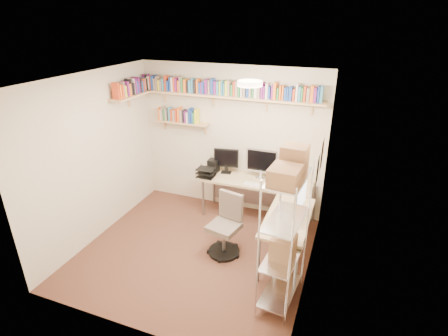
% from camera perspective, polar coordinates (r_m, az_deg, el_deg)
% --- Properties ---
extents(ground, '(3.20, 3.20, 0.00)m').
position_cam_1_polar(ground, '(5.31, -4.67, -13.39)').
color(ground, '#492D1F').
rests_on(ground, ground).
extents(room_shell, '(3.24, 3.04, 2.52)m').
position_cam_1_polar(room_shell, '(4.55, -5.25, 2.36)').
color(room_shell, beige).
rests_on(room_shell, ground).
extents(wall_shelves, '(3.12, 1.09, 0.80)m').
position_cam_1_polar(wall_shelves, '(5.72, -3.74, 11.80)').
color(wall_shelves, tan).
rests_on(wall_shelves, ground).
extents(corner_desk, '(1.96, 1.83, 1.22)m').
position_cam_1_polar(corner_desk, '(5.54, 5.32, -3.27)').
color(corner_desk, tan).
rests_on(corner_desk, ground).
extents(office_chair, '(0.49, 0.50, 0.92)m').
position_cam_1_polar(office_chair, '(5.08, 0.32, -9.89)').
color(office_chair, black).
rests_on(office_chair, ground).
extents(wire_rack, '(0.43, 0.78, 1.95)m').
position_cam_1_polar(wire_rack, '(3.86, 10.16, -6.65)').
color(wire_rack, silver).
rests_on(wire_rack, ground).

